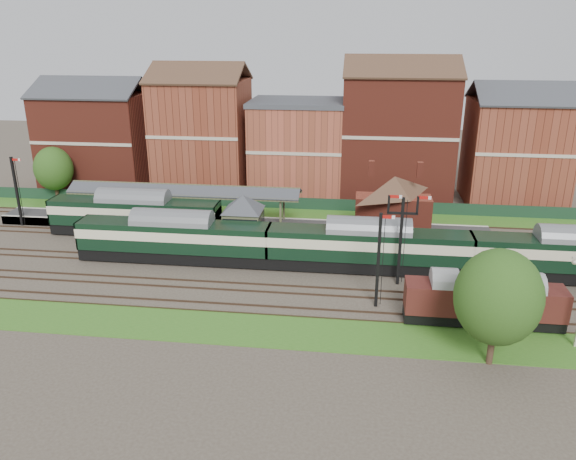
# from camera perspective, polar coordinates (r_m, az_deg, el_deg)

# --- Properties ---
(ground) EXTENTS (160.00, 160.00, 0.00)m
(ground) POSITION_cam_1_polar(r_m,az_deg,el_deg) (53.73, -1.99, -3.66)
(ground) COLOR #473D33
(ground) RESTS_ON ground
(grass_back) EXTENTS (90.00, 4.50, 0.06)m
(grass_back) POSITION_cam_1_polar(r_m,az_deg,el_deg) (68.53, 0.12, 1.68)
(grass_back) COLOR #2D6619
(grass_back) RESTS_ON ground
(grass_front) EXTENTS (90.00, 5.00, 0.06)m
(grass_front) POSITION_cam_1_polar(r_m,az_deg,el_deg) (43.16, -4.55, -9.94)
(grass_front) COLOR #2D6619
(grass_front) RESTS_ON ground
(fence) EXTENTS (90.00, 0.12, 1.50)m
(fence) POSITION_cam_1_polar(r_m,az_deg,el_deg) (70.20, 0.32, 2.74)
(fence) COLOR #193823
(fence) RESTS_ON ground
(platform) EXTENTS (55.00, 3.40, 1.00)m
(platform) POSITION_cam_1_polar(r_m,az_deg,el_deg) (63.35, -5.07, 0.50)
(platform) COLOR #2D2D2D
(platform) RESTS_ON ground
(signal_box) EXTENTS (5.40, 5.40, 6.00)m
(signal_box) POSITION_cam_1_polar(r_m,az_deg,el_deg) (56.07, -4.54, 0.82)
(signal_box) COLOR #5D7150
(signal_box) RESTS_ON ground
(brick_hut) EXTENTS (3.20, 2.64, 2.94)m
(brick_hut) POSITION_cam_1_polar(r_m,az_deg,el_deg) (55.75, 3.60, -1.46)
(brick_hut) COLOR brown
(brick_hut) RESTS_ON ground
(station_building) EXTENTS (8.10, 8.10, 5.90)m
(station_building) POSITION_cam_1_polar(r_m,az_deg,el_deg) (61.04, 10.65, 2.89)
(station_building) COLOR maroon
(station_building) RESTS_ON platform
(canopy) EXTENTS (26.00, 3.89, 4.08)m
(canopy) POSITION_cam_1_polar(r_m,az_deg,el_deg) (63.65, -10.49, 4.19)
(canopy) COLOR brown
(canopy) RESTS_ON platform
(semaphore_bracket) EXTENTS (3.60, 0.25, 8.18)m
(semaphore_bracket) POSITION_cam_1_polar(r_m,az_deg,el_deg) (49.24, 11.44, -0.50)
(semaphore_bracket) COLOR black
(semaphore_bracket) RESTS_ON ground
(semaphore_platform_end) EXTENTS (1.23, 0.25, 8.00)m
(semaphore_platform_end) POSITION_cam_1_polar(r_m,az_deg,el_deg) (70.34, -25.85, 3.64)
(semaphore_platform_end) COLOR black
(semaphore_platform_end) RESTS_ON ground
(semaphore_siding) EXTENTS (1.23, 0.25, 8.00)m
(semaphore_siding) POSITION_cam_1_polar(r_m,az_deg,el_deg) (45.10, 9.20, -2.94)
(semaphore_siding) COLOR black
(semaphore_siding) RESTS_ON ground
(town_backdrop) EXTENTS (69.00, 10.00, 16.00)m
(town_backdrop) POSITION_cam_1_polar(r_m,az_deg,el_deg) (75.45, 0.84, 8.85)
(town_backdrop) COLOR maroon
(town_backdrop) RESTS_ON ground
(dmu_train) EXTENTS (55.57, 2.92, 4.27)m
(dmu_train) POSITION_cam_1_polar(r_m,az_deg,el_deg) (52.18, 8.12, -1.63)
(dmu_train) COLOR black
(dmu_train) RESTS_ON ground
(platform_railcar) EXTENTS (18.57, 2.93, 4.28)m
(platform_railcar) POSITION_cam_1_polar(r_m,az_deg,el_deg) (62.90, -15.30, 1.63)
(platform_railcar) COLOR black
(platform_railcar) RESTS_ON ground
(goods_van_a) EXTENTS (5.63, 2.44, 3.42)m
(goods_van_a) POSITION_cam_1_polar(r_m,az_deg,el_deg) (44.67, 15.40, -6.77)
(goods_van_a) COLOR black
(goods_van_a) RESTS_ON ground
(goods_van_b) EXTENTS (5.59, 2.42, 3.39)m
(goods_van_b) POSITION_cam_1_polar(r_m,az_deg,el_deg) (46.03, 23.06, -6.91)
(goods_van_b) COLOR black
(goods_van_b) RESTS_ON ground
(tree_far) EXTENTS (5.64, 5.64, 8.23)m
(tree_far) POSITION_cam_1_polar(r_m,az_deg,el_deg) (39.09, 20.56, -6.41)
(tree_far) COLOR #382619
(tree_far) RESTS_ON ground
(tree_back) EXTENTS (4.89, 4.89, 7.14)m
(tree_back) POSITION_cam_1_polar(r_m,az_deg,el_deg) (78.70, -22.72, 5.77)
(tree_back) COLOR #382619
(tree_back) RESTS_ON ground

